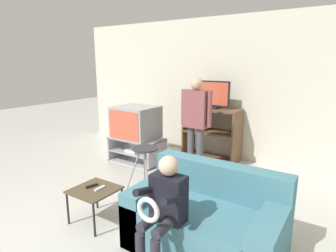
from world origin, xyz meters
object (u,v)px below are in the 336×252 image
at_px(television_main, 136,122).
at_px(person_seated_child, 163,206).
at_px(television_flat, 213,95).
at_px(remote_control_white, 100,188).
at_px(media_shelf, 212,134).
at_px(remote_control_black, 92,186).
at_px(folding_stool, 145,155).
at_px(person_standing_adult, 196,117).
at_px(couch, 206,222).
at_px(tv_stand, 137,150).
at_px(snack_table, 95,193).

xyz_separation_m(television_main, person_seated_child, (2.01, -2.05, -0.11)).
height_order(television_flat, remote_control_white, television_flat).
bearing_deg(television_main, television_flat, 35.98).
xyz_separation_m(media_shelf, person_seated_child, (0.89, -2.89, 0.12)).
bearing_deg(person_seated_child, media_shelf, 107.21).
xyz_separation_m(remote_control_black, remote_control_white, (0.13, 0.00, 0.00)).
height_order(folding_stool, person_standing_adult, person_standing_adult).
relative_size(media_shelf, couch, 0.71).
bearing_deg(couch, television_main, 144.29).
bearing_deg(person_standing_adult, tv_stand, -176.93).
height_order(television_main, remote_control_black, television_main).
xyz_separation_m(snack_table, remote_control_white, (0.05, 0.03, 0.05)).
bearing_deg(media_shelf, tv_stand, -142.29).
relative_size(snack_table, couch, 0.33).
height_order(television_flat, person_standing_adult, person_standing_adult).
xyz_separation_m(folding_stool, couch, (1.28, -0.69, -0.24)).
bearing_deg(television_main, remote_control_white, -61.56).
relative_size(snack_table, remote_control_white, 3.31).
relative_size(television_flat, folding_stool, 0.97).
bearing_deg(tv_stand, person_standing_adult, 3.07).
xyz_separation_m(snack_table, couch, (1.27, 0.26, -0.07)).
bearing_deg(television_main, folding_stool, -44.32).
bearing_deg(television_main, person_seated_child, -45.57).
height_order(tv_stand, television_flat, television_flat).
xyz_separation_m(television_flat, snack_table, (-0.21, -2.65, -0.86)).
bearing_deg(media_shelf, television_flat, -62.75).
distance_m(snack_table, person_standing_adult, 1.99).
bearing_deg(television_flat, remote_control_white, -93.31).
bearing_deg(media_shelf, couch, -66.03).
relative_size(snack_table, person_standing_adult, 0.30).
bearing_deg(tv_stand, folding_stool, -44.68).
xyz_separation_m(television_main, folding_stool, (0.91, -0.89, -0.21)).
distance_m(television_flat, couch, 2.77).
bearing_deg(remote_control_black, folding_stool, 100.61).
distance_m(tv_stand, folding_stool, 1.28).
bearing_deg(remote_control_white, folding_stool, 94.44).
relative_size(tv_stand, remote_control_black, 6.64).
xyz_separation_m(media_shelf, folding_stool, (-0.21, -1.72, 0.03)).
height_order(tv_stand, folding_stool, folding_stool).
distance_m(television_main, remote_control_white, 2.07).
distance_m(media_shelf, person_standing_adult, 0.90).
xyz_separation_m(couch, person_seated_child, (-0.18, -0.48, 0.33)).
xyz_separation_m(remote_control_white, couch, (1.21, 0.23, -0.12)).
bearing_deg(tv_stand, media_shelf, 37.71).
relative_size(remote_control_white, person_standing_adult, 0.09).
xyz_separation_m(media_shelf, snack_table, (-0.20, -2.67, -0.14)).
height_order(media_shelf, person_seated_child, person_seated_child).
bearing_deg(person_seated_child, couch, 69.93).
bearing_deg(television_main, snack_table, -63.30).
bearing_deg(remote_control_black, television_main, 129.47).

